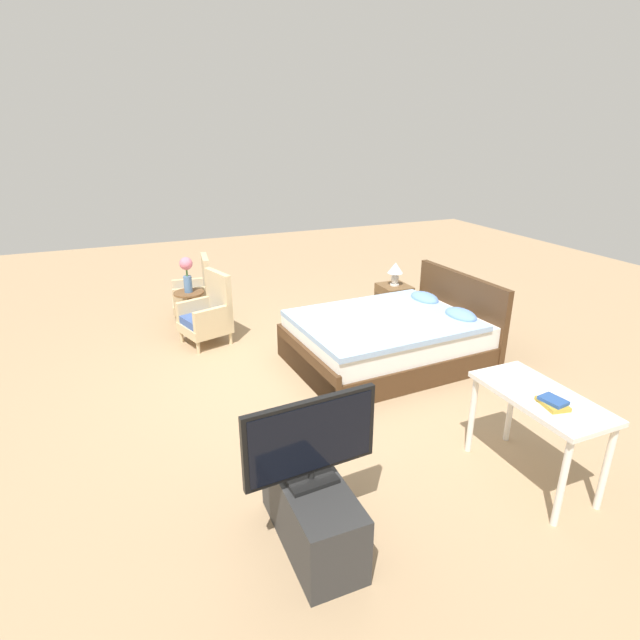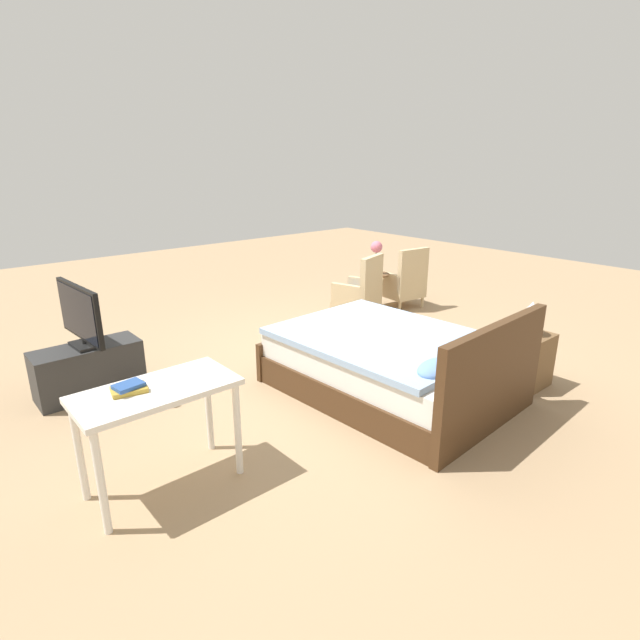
{
  "view_description": "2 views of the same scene",
  "coord_description": "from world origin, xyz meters",
  "px_view_note": "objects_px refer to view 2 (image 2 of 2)",
  "views": [
    {
      "loc": [
        4.66,
        -1.88,
        2.61
      ],
      "look_at": [
        0.11,
        0.05,
        0.71
      ],
      "focal_mm": 28.0,
      "sensor_mm": 36.0,
      "label": 1
    },
    {
      "loc": [
        3.41,
        3.88,
        2.19
      ],
      "look_at": [
        0.21,
        0.18,
        0.59
      ],
      "focal_mm": 28.0,
      "sensor_mm": 36.0,
      "label": 2
    }
  ],
  "objects_px": {
    "armchair_by_window_left": "(404,283)",
    "armchair_by_window_right": "(360,294)",
    "table_lamp": "(532,313)",
    "nightstand": "(525,359)",
    "bed": "(393,365)",
    "tv_flatscreen": "(80,315)",
    "vanity_desk": "(158,403)",
    "side_table": "(375,287)",
    "book_stack": "(129,388)",
    "tv_stand": "(89,370)",
    "flower_vase": "(376,254)"
  },
  "relations": [
    {
      "from": "armchair_by_window_left",
      "to": "armchair_by_window_right",
      "type": "distance_m",
      "value": 0.95
    },
    {
      "from": "table_lamp",
      "to": "nightstand",
      "type": "bearing_deg",
      "value": -90.0
    },
    {
      "from": "bed",
      "to": "armchair_by_window_left",
      "type": "distance_m",
      "value": 3.02
    },
    {
      "from": "bed",
      "to": "tv_flatscreen",
      "type": "xyz_separation_m",
      "value": [
        2.21,
        -1.91,
        0.5
      ]
    },
    {
      "from": "bed",
      "to": "vanity_desk",
      "type": "relative_size",
      "value": 2.17
    },
    {
      "from": "side_table",
      "to": "nightstand",
      "type": "xyz_separation_m",
      "value": [
        0.74,
        2.74,
        -0.09
      ]
    },
    {
      "from": "armchair_by_window_left",
      "to": "tv_flatscreen",
      "type": "height_order",
      "value": "tv_flatscreen"
    },
    {
      "from": "armchair_by_window_right",
      "to": "nightstand",
      "type": "bearing_deg",
      "value": 84.07
    },
    {
      "from": "bed",
      "to": "book_stack",
      "type": "relative_size",
      "value": 9.35
    },
    {
      "from": "nightstand",
      "to": "tv_flatscreen",
      "type": "distance_m",
      "value": 4.31
    },
    {
      "from": "tv_flatscreen",
      "to": "vanity_desk",
      "type": "distance_m",
      "value": 1.85
    },
    {
      "from": "side_table",
      "to": "tv_stand",
      "type": "height_order",
      "value": "side_table"
    },
    {
      "from": "vanity_desk",
      "to": "book_stack",
      "type": "xyz_separation_m",
      "value": [
        0.15,
        -0.05,
        0.14
      ]
    },
    {
      "from": "nightstand",
      "to": "tv_flatscreen",
      "type": "height_order",
      "value": "tv_flatscreen"
    },
    {
      "from": "armchair_by_window_left",
      "to": "tv_stand",
      "type": "relative_size",
      "value": 0.96
    },
    {
      "from": "armchair_by_window_right",
      "to": "tv_flatscreen",
      "type": "xyz_separation_m",
      "value": [
        3.64,
        -0.05,
        0.42
      ]
    },
    {
      "from": "side_table",
      "to": "table_lamp",
      "type": "relative_size",
      "value": 1.71
    },
    {
      "from": "bed",
      "to": "table_lamp",
      "type": "distance_m",
      "value": 1.44
    },
    {
      "from": "nightstand",
      "to": "armchair_by_window_right",
      "type": "bearing_deg",
      "value": -95.93
    },
    {
      "from": "bed",
      "to": "armchair_by_window_left",
      "type": "relative_size",
      "value": 2.45
    },
    {
      "from": "armchair_by_window_left",
      "to": "side_table",
      "type": "distance_m",
      "value": 0.5
    },
    {
      "from": "armchair_by_window_right",
      "to": "flower_vase",
      "type": "height_order",
      "value": "flower_vase"
    },
    {
      "from": "armchair_by_window_left",
      "to": "book_stack",
      "type": "bearing_deg",
      "value": 19.85
    },
    {
      "from": "table_lamp",
      "to": "vanity_desk",
      "type": "bearing_deg",
      "value": -13.13
    },
    {
      "from": "book_stack",
      "to": "table_lamp",
      "type": "bearing_deg",
      "value": 166.59
    },
    {
      "from": "bed",
      "to": "tv_stand",
      "type": "xyz_separation_m",
      "value": [
        2.21,
        -1.91,
        -0.06
      ]
    },
    {
      "from": "vanity_desk",
      "to": "table_lamp",
      "type": "bearing_deg",
      "value": 166.87
    },
    {
      "from": "nightstand",
      "to": "bed",
      "type": "bearing_deg",
      "value": -32.05
    },
    {
      "from": "armchair_by_window_left",
      "to": "side_table",
      "type": "height_order",
      "value": "armchair_by_window_left"
    },
    {
      "from": "armchair_by_window_right",
      "to": "tv_stand",
      "type": "xyz_separation_m",
      "value": [
        3.64,
        -0.05,
        -0.13
      ]
    },
    {
      "from": "bed",
      "to": "vanity_desk",
      "type": "height_order",
      "value": "bed"
    },
    {
      "from": "tv_flatscreen",
      "to": "table_lamp",
      "type": "bearing_deg",
      "value": 141.94
    },
    {
      "from": "flower_vase",
      "to": "bed",
      "type": "bearing_deg",
      "value": 46.87
    },
    {
      "from": "flower_vase",
      "to": "tv_stand",
      "type": "xyz_separation_m",
      "value": [
        4.1,
        0.11,
        -0.62
      ]
    },
    {
      "from": "vanity_desk",
      "to": "book_stack",
      "type": "relative_size",
      "value": 4.31
    },
    {
      "from": "bed",
      "to": "nightstand",
      "type": "bearing_deg",
      "value": 147.95
    },
    {
      "from": "side_table",
      "to": "tv_flatscreen",
      "type": "xyz_separation_m",
      "value": [
        4.11,
        0.11,
        0.44
      ]
    },
    {
      "from": "table_lamp",
      "to": "tv_stand",
      "type": "relative_size",
      "value": 0.34
    },
    {
      "from": "flower_vase",
      "to": "book_stack",
      "type": "distance_m",
      "value": 4.72
    },
    {
      "from": "armchair_by_window_left",
      "to": "flower_vase",
      "type": "distance_m",
      "value": 0.7
    },
    {
      "from": "bed",
      "to": "side_table",
      "type": "height_order",
      "value": "bed"
    },
    {
      "from": "table_lamp",
      "to": "book_stack",
      "type": "xyz_separation_m",
      "value": [
        3.59,
        -0.86,
        0.02
      ]
    },
    {
      "from": "nightstand",
      "to": "book_stack",
      "type": "relative_size",
      "value": 2.23
    },
    {
      "from": "table_lamp",
      "to": "vanity_desk",
      "type": "height_order",
      "value": "table_lamp"
    },
    {
      "from": "armchair_by_window_left",
      "to": "vanity_desk",
      "type": "xyz_separation_m",
      "value": [
        4.65,
        1.79,
        0.26
      ]
    },
    {
      "from": "tv_stand",
      "to": "book_stack",
      "type": "height_order",
      "value": "book_stack"
    },
    {
      "from": "bed",
      "to": "table_lamp",
      "type": "xyz_separation_m",
      "value": [
        -1.16,
        0.72,
        0.46
      ]
    },
    {
      "from": "tv_flatscreen",
      "to": "armchair_by_window_right",
      "type": "bearing_deg",
      "value": 179.26
    },
    {
      "from": "armchair_by_window_right",
      "to": "tv_flatscreen",
      "type": "relative_size",
      "value": 1.03
    },
    {
      "from": "bed",
      "to": "nightstand",
      "type": "relative_size",
      "value": 4.19
    }
  ]
}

